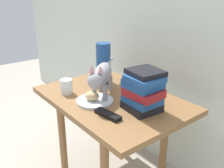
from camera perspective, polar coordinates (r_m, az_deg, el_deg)
The scene contains 8 objects.
side_table at distance 1.47m, azimuth 0.00°, elevation -5.72°, with size 0.85×0.58×0.57m.
plate at distance 1.38m, azimuth -3.89°, elevation -3.80°, with size 0.20×0.20×0.01m, color silver.
bread_roll at distance 1.36m, azimuth -4.52°, elevation -2.67°, with size 0.08×0.06×0.05m, color #E0BC7A.
cat at distance 1.38m, azimuth -2.37°, elevation 1.85°, with size 0.34×0.38×0.23m.
book_stack at distance 1.26m, azimuth 6.99°, elevation -1.53°, with size 0.19×0.18×0.21m.
green_vase at distance 1.62m, azimuth -1.94°, elevation 4.69°, with size 0.09×0.09×0.26m, color navy.
candle_jar at distance 1.50m, azimuth -10.15°, elevation -0.70°, with size 0.07×0.07×0.08m.
tv_remote at distance 1.23m, azimuth -0.94°, elevation -6.85°, with size 0.15×0.04×0.02m, color black.
Camera 1 is at (1.03, -0.81, 1.16)m, focal length 40.80 mm.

